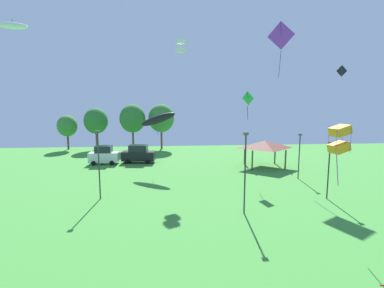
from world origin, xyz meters
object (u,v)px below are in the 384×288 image
light_post_2 (299,153)px  treeline_tree_2 (133,119)px  kite_flying_3 (158,119)px  light_post_0 (329,166)px  park_pavilion (265,144)px  parked_car_leftmost (104,155)px  kite_flying_0 (281,37)px  treeline_tree_1 (96,121)px  light_post_3 (245,168)px  kite_flying_9 (342,71)px  treeline_tree_3 (161,118)px  light_post_1 (99,161)px  kite_flying_2 (339,139)px  kite_flying_8 (12,26)px  kite_flying_1 (180,46)px  kite_flying_4 (248,100)px  treeline_tree_0 (67,126)px  parked_car_second_from_left (138,154)px

light_post_2 → treeline_tree_2: treeline_tree_2 is taller
kite_flying_3 → light_post_0: size_ratio=0.92×
park_pavilion → parked_car_leftmost: bearing=170.6°
kite_flying_0 → treeline_tree_1: kite_flying_0 is taller
light_post_3 → park_pavilion: bearing=66.8°
kite_flying_9 → treeline_tree_3: (-24.07, 17.65, -7.13)m
parked_car_leftmost → treeline_tree_1: bearing=108.0°
light_post_1 → treeline_tree_2: bearing=90.2°
kite_flying_2 → treeline_tree_1: size_ratio=0.52×
kite_flying_8 → parked_car_leftmost: 22.02m
treeline_tree_1 → kite_flying_1: bearing=-50.3°
kite_flying_0 → kite_flying_8: kite_flying_0 is taller
kite_flying_1 → kite_flying_3: (-2.92, -0.49, -9.15)m
parked_car_leftmost → treeline_tree_3: (7.97, 13.38, 4.45)m
kite_flying_8 → parked_car_leftmost: (3.04, 17.14, -13.49)m
kite_flying_1 → kite_flying_3: 9.62m
kite_flying_4 → treeline_tree_2: (-15.75, 20.99, -3.37)m
park_pavilion → light_post_0: 13.86m
parked_car_leftmost → light_post_2: light_post_2 is taller
kite_flying_9 → light_post_1: (-29.24, -11.46, -9.29)m
kite_flying_8 → park_pavilion: 30.89m
light_post_2 → kite_flying_4: bearing=159.1°
treeline_tree_0 → light_post_0: bearing=-43.7°
kite_flying_8 → kite_flying_4: bearing=22.8°
kite_flying_8 → treeline_tree_3: size_ratio=0.29×
kite_flying_2 → kite_flying_9: kite_flying_9 is taller
kite_flying_3 → kite_flying_9: kite_flying_9 is taller
kite_flying_1 → parked_car_second_from_left: (-5.96, 4.57, -14.49)m
treeline_tree_1 → treeline_tree_2: 6.91m
kite_flying_4 → parked_car_second_from_left: bearing=147.7°
kite_flying_8 → parked_car_second_from_left: kite_flying_8 is taller
treeline_tree_1 → kite_flying_3: bearing=-57.0°
kite_flying_4 → treeline_tree_3: 24.14m
treeline_tree_1 → light_post_2: bearing=-40.6°
kite_flying_4 → park_pavilion: (3.70, 4.44, -6.01)m
kite_flying_8 → kite_flying_2: bearing=-18.8°
park_pavilion → light_post_0: light_post_0 is taller
kite_flying_4 → light_post_3: 13.78m
kite_flying_1 → treeline_tree_2: size_ratio=0.19×
kite_flying_8 → treeline_tree_0: kite_flying_8 is taller
parked_car_second_from_left → light_post_3: size_ratio=0.75×
light_post_0 → treeline_tree_1: bearing=131.4°
kite_flying_3 → treeline_tree_0: size_ratio=0.77×
kite_flying_3 → kite_flying_8: kite_flying_8 is taller
treeline_tree_0 → treeline_tree_2: 12.15m
parked_car_second_from_left → treeline_tree_0: size_ratio=0.77×
treeline_tree_1 → kite_flying_0: bearing=-34.2°
kite_flying_2 → park_pavilion: 21.67m
kite_flying_9 → kite_flying_1: bearing=179.4°
parked_car_leftmost → light_post_0: size_ratio=0.78×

